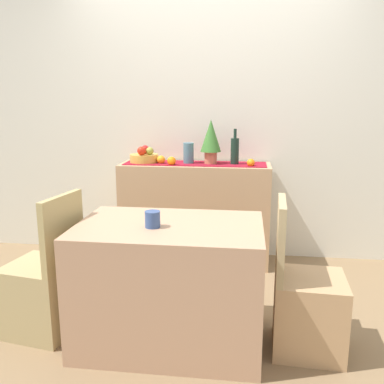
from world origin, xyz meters
The scene contains 18 objects.
ground_plane centered at (0.00, 0.00, -0.01)m, with size 6.40×6.40×0.02m, color #866B4B.
room_wall_rear centered at (0.00, 1.18, 1.35)m, with size 6.40×0.06×2.70m, color silver.
sideboard_console centered at (-0.10, 0.92, 0.45)m, with size 1.31×0.42×0.90m, color tan.
table_runner centered at (-0.10, 0.92, 0.90)m, with size 1.24×0.32×0.01m, color maroon.
fruit_bowl centered at (-0.56, 0.92, 0.94)m, with size 0.25×0.25×0.07m, color gold.
apple_upper centered at (-0.56, 0.85, 1.01)m, with size 0.08×0.08×0.08m, color red.
apple_front centered at (-0.50, 0.89, 1.01)m, with size 0.07×0.07×0.07m, color #979F3B.
apple_rear centered at (-0.56, 0.97, 1.01)m, with size 0.07×0.07×0.07m, color red.
wine_bottle centered at (0.24, 0.92, 1.02)m, with size 0.07×0.07×0.31m.
ceramic_vase centered at (-0.16, 0.92, 0.99)m, with size 0.09×0.09×0.18m, color slate.
potted_plant centered at (0.04, 0.92, 1.12)m, with size 0.18×0.18×0.38m.
orange_loose_mid centered at (-0.29, 0.81, 0.94)m, with size 0.07×0.07×0.07m, color orange.
orange_loose_end centered at (-0.40, 0.88, 0.94)m, with size 0.07×0.07×0.07m, color orange.
orange_loose_near_bowl centered at (0.38, 0.82, 0.93)m, with size 0.07×0.07×0.07m, color orange.
dining_table centered at (-0.09, -0.39, 0.37)m, with size 1.09×0.72×0.74m, color tan.
coffee_cup centered at (-0.18, -0.46, 0.79)m, with size 0.09×0.09×0.09m, color #334D85.
chair_near_window centered at (-0.90, -0.40, 0.27)m, with size 0.46×0.46×0.90m.
chair_by_corner centered at (0.71, -0.39, 0.27)m, with size 0.42×0.42×0.90m.
Camera 1 is at (0.34, -2.73, 1.46)m, focal length 39.59 mm.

